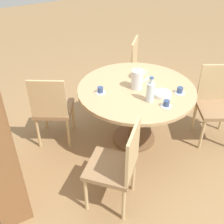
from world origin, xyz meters
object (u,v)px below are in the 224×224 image
chair_b (216,103)px  water_bottle (150,91)px  cake_main (140,75)px  cup_a (180,91)px  chair_d (52,108)px  chair_a (117,165)px  chair_c (143,69)px  coffee_pot (137,79)px  cup_b (100,91)px  cup_c (166,104)px

chair_b → water_bottle: size_ratio=3.34×
cake_main → cup_a: same height
water_bottle → chair_d: bearing=49.1°
chair_a → water_bottle: bearing=170.6°
chair_c → chair_d: bearing=145.0°
coffee_pot → water_bottle: bearing=175.3°
chair_c → cup_b: (-0.64, 1.00, 0.27)m
chair_a → cake_main: chair_a is taller
chair_b → cake_main: 0.96m
cup_c → cup_a: bearing=-65.0°
chair_b → cup_c: (-0.05, 0.81, 0.27)m
coffee_pot → cake_main: size_ratio=1.19×
water_bottle → cake_main: bearing=-22.4°
cake_main → chair_b: bearing=-130.4°
chair_c → chair_b: bearing=-123.9°
chair_b → chair_d: size_ratio=1.00×
chair_d → cake_main: size_ratio=4.29×
chair_c → cup_c: size_ratio=8.02×
chair_b → chair_c: bearing=131.6°
cup_c → coffee_pot: bearing=7.6°
chair_b → water_bottle: 0.97m
cup_a → cup_c: size_ratio=1.00×
coffee_pot → chair_b: bearing=-114.9°
chair_a → cup_a: chair_a is taller
water_bottle → chair_b: bearing=-97.5°
coffee_pot → water_bottle: 0.29m
water_bottle → cup_a: size_ratio=2.40×
coffee_pot → chair_a: bearing=137.5°
cake_main → cup_b: same height
chair_b → cake_main: bearing=168.2°
cake_main → chair_a: bearing=137.6°
cup_c → chair_b: bearing=-86.7°
chair_d → cup_b: (-0.33, -0.46, 0.27)m
water_bottle → cup_b: (0.39, 0.37, -0.08)m
chair_d → cup_a: size_ratio=8.02×
cup_c → cake_main: bearing=-9.9°
chair_c → coffee_pot: 1.02m
chair_b → water_bottle: bearing=-158.9°
chair_b → chair_d: bearing=-177.2°
chair_d → cake_main: chair_d is taller
coffee_pot → cup_a: 0.48m
chair_a → chair_d: bearing=-123.3°
cup_b → cup_c: 0.72m
cup_c → chair_a: bearing=109.8°
cup_b → cup_c: same height
chair_d → cup_c: (-0.89, -0.91, 0.27)m
chair_b → coffee_pot: size_ratio=3.62×
cup_a → cup_c: bearing=115.0°
cup_b → cake_main: bearing=-81.1°
cup_b → cup_c: bearing=-140.6°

